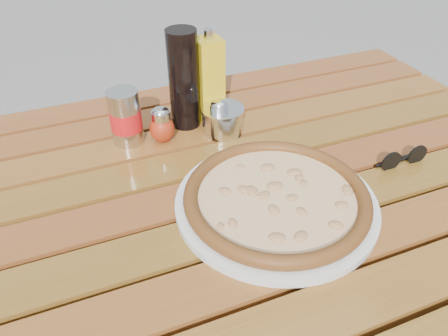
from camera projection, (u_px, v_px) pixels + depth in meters
name	position (u px, v px, depth m)	size (l,w,h in m)	color
table	(228.00, 216.00, 0.87)	(1.40, 0.90, 0.75)	#3B210D
plate	(276.00, 203.00, 0.78)	(0.36, 0.36, 0.01)	silver
pizza	(277.00, 197.00, 0.77)	(0.40, 0.40, 0.03)	#FFE5B6
pepper_shaker	(162.00, 125.00, 0.93)	(0.06, 0.06, 0.08)	#B73114
oregano_shaker	(219.00, 117.00, 0.96)	(0.07, 0.07, 0.08)	#394019
dark_bottle	(184.00, 80.00, 0.94)	(0.07, 0.07, 0.22)	black
soda_can	(126.00, 118.00, 0.92)	(0.08, 0.08, 0.12)	silver
olive_oil_cruet	(209.00, 79.00, 0.98)	(0.06, 0.06, 0.21)	gold
parmesan_tin	(223.00, 120.00, 0.96)	(0.11, 0.11, 0.07)	silver
sunglasses	(403.00, 158.00, 0.87)	(0.11, 0.02, 0.04)	black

